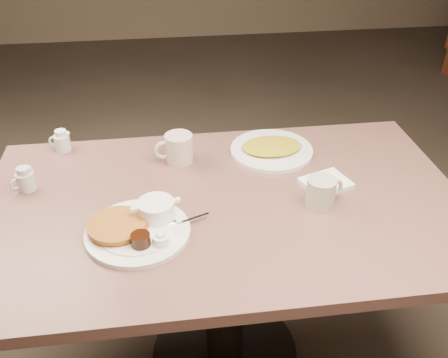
{
  "coord_description": "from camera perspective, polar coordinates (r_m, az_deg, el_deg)",
  "views": [
    {
      "loc": [
        -0.17,
        -1.23,
        1.66
      ],
      "look_at": [
        0.0,
        0.02,
        0.82
      ],
      "focal_mm": 39.86,
      "sensor_mm": 36.0,
      "label": 1
    }
  ],
  "objects": [
    {
      "name": "hash_plate",
      "position": [
        1.8,
        5.47,
        3.46
      ],
      "size": [
        0.31,
        0.31,
        0.04
      ],
      "color": "white",
      "rests_on": "diner_table"
    },
    {
      "name": "main_plate",
      "position": [
        1.43,
        -9.77,
        -5.28
      ],
      "size": [
        0.39,
        0.36,
        0.07
      ],
      "color": "white",
      "rests_on": "diner_table"
    },
    {
      "name": "coffee_mug_near",
      "position": [
        1.54,
        11.15,
        -1.41
      ],
      "size": [
        0.14,
        0.11,
        0.09
      ],
      "color": "beige",
      "rests_on": "diner_table"
    },
    {
      "name": "creamer_right",
      "position": [
        1.88,
        -18.1,
        4.13
      ],
      "size": [
        0.09,
        0.07,
        0.08
      ],
      "color": "white",
      "rests_on": "diner_table"
    },
    {
      "name": "creamer_left",
      "position": [
        1.7,
        -21.85,
        -0.07
      ],
      "size": [
        0.08,
        0.07,
        0.08
      ],
      "color": "silver",
      "rests_on": "diner_table"
    },
    {
      "name": "napkin",
      "position": [
        1.64,
        11.59,
        -0.49
      ],
      "size": [
        0.18,
        0.16,
        0.02
      ],
      "color": "white",
      "rests_on": "diner_table"
    },
    {
      "name": "coffee_mug_far",
      "position": [
        1.73,
        -5.3,
        3.53
      ],
      "size": [
        0.14,
        0.11,
        0.1
      ],
      "color": "beige",
      "rests_on": "diner_table"
    },
    {
      "name": "diner_table",
      "position": [
        1.65,
        0.09,
        -7.33
      ],
      "size": [
        1.5,
        0.9,
        0.75
      ],
      "color": "#84564C",
      "rests_on": "ground"
    }
  ]
}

